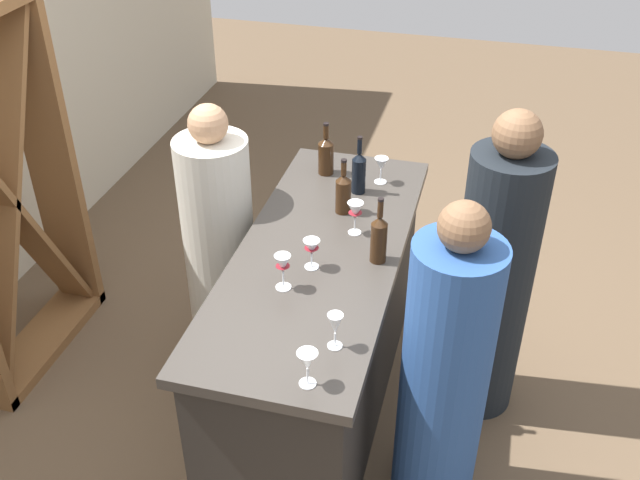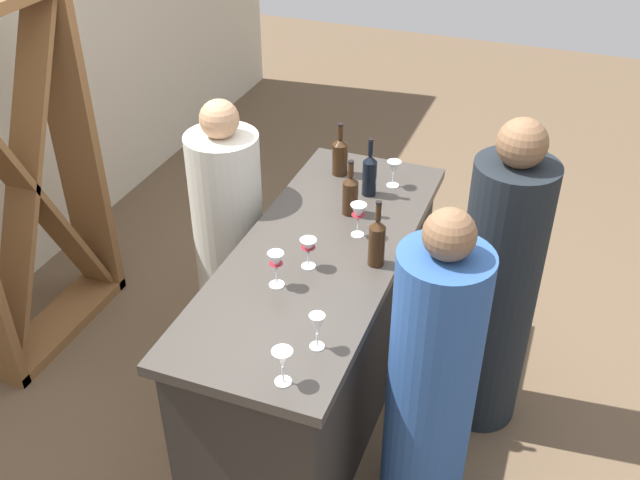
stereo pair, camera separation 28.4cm
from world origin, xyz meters
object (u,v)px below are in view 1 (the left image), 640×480
Objects in this scene: wine_bottle_center_near_black at (359,171)px; wine_glass_near_right at (381,165)px; person_left_guest at (493,281)px; wine_rack at (2,203)px; wine_bottle_second_left_amber_brown at (343,192)px; wine_glass_far_left at (355,212)px; wine_glass_far_right at (283,265)px; wine_glass_near_center at (307,362)px; wine_bottle_leftmost_amber_brown at (379,238)px; person_server_behind at (220,248)px; wine_glass_far_center at (312,249)px; person_center_guest at (444,377)px; wine_bottle_second_right_amber_brown at (326,155)px; wine_glass_near_left at (335,325)px.

wine_bottle_center_near_black reaches higher than wine_glass_near_right.
wine_rack is at bearing -14.88° from person_left_guest.
wine_bottle_second_left_amber_brown is (0.34, -1.68, 0.12)m from wine_rack.
wine_glass_far_right is at bearing 157.72° from wine_glass_far_left.
wine_glass_near_center is 0.90× the size of wine_glass_far_left.
wine_glass_far_left is at bearing -150.38° from wine_bottle_second_left_amber_brown.
person_server_behind is at bearing 71.69° from wine_bottle_leftmost_amber_brown.
wine_bottle_second_left_amber_brown is at bearing 7.17° from wine_glass_near_center.
wine_glass_far_center is at bearing 159.04° from wine_glass_far_left.
wine_glass_far_center is 0.93m from person_left_guest.
wine_rack is at bearing 107.82° from wine_bottle_center_near_black.
wine_glass_near_center is at bearing 36.55° from person_center_guest.
person_server_behind is at bearing 56.01° from wine_glass_far_center.
wine_glass_near_right is (0.67, -1.80, 0.11)m from wine_rack.
wine_bottle_center_near_black is at bearing -65.20° from person_center_guest.
wine_bottle_second_right_amber_brown is (0.36, 0.18, 0.00)m from wine_bottle_second_left_amber_brown.
wine_glass_far_left is at bearing -22.28° from wine_glass_far_right.
wine_glass_far_center is at bearing 175.45° from wine_bottle_center_near_black.
wine_rack is 1.25× the size of person_center_guest.
wine_bottle_second_left_amber_brown is at bearing 34.08° from wine_bottle_leftmost_amber_brown.
person_left_guest is (0.08, -0.66, -0.33)m from wine_glass_far_left.
wine_glass_far_center is (-0.82, 0.15, -0.00)m from wine_glass_near_right.
wine_bottle_center_near_black is 0.20× the size of person_center_guest.
person_server_behind reaches higher than wine_glass_far_right.
wine_bottle_center_near_black is (0.57, 0.21, -0.00)m from wine_bottle_leftmost_amber_brown.
wine_glass_far_right reaches higher than wine_glass_near_right.
wine_bottle_second_right_amber_brown is 1.95× the size of wine_glass_near_center.
wine_bottle_leftmost_amber_brown is 0.83m from wine_bottle_second_right_amber_brown.
wine_glass_near_right is 0.09× the size of person_left_guest.
wine_bottle_center_near_black is 1.38m from wine_glass_near_center.
wine_bottle_center_near_black reaches higher than wine_bottle_second_left_amber_brown.
wine_rack is at bearing 110.55° from wine_glass_near_right.
wine_glass_far_center is at bearing -94.91° from wine_rack.
wine_glass_near_left reaches higher than wine_glass_near_center.
person_left_guest is (0.86, -0.56, -0.32)m from wine_glass_near_left.
wine_glass_near_center is 1.50m from wine_glass_near_right.
wine_bottle_leftmost_amber_brown is at bearing -35.18° from person_server_behind.
wine_bottle_center_near_black is (0.21, -0.03, 0.01)m from wine_bottle_second_left_amber_brown.
wine_rack is 2.33m from person_center_guest.
wine_bottle_leftmost_amber_brown is at bearing -142.28° from wine_glass_far_left.
person_left_guest is at bearing -115.43° from wine_bottle_second_right_amber_brown.
wine_bottle_second_right_amber_brown reaches higher than wine_bottle_second_left_amber_brown.
wine_bottle_leftmost_amber_brown is 2.26× the size of wine_glass_far_center.
wine_glass_far_right is at bearing 130.53° from wine_bottle_leftmost_amber_brown.
person_left_guest is at bearing -17.72° from person_server_behind.
wine_rack is at bearing -16.43° from person_center_guest.
wine_bottle_second_left_amber_brown is 0.40m from wine_bottle_second_right_amber_brown.
wine_glass_near_center is (-1.38, -0.12, -0.01)m from wine_bottle_center_near_black.
wine_glass_near_center is at bearing -154.17° from wine_glass_far_right.
wine_glass_far_left is at bearing -20.96° from wine_glass_far_center.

